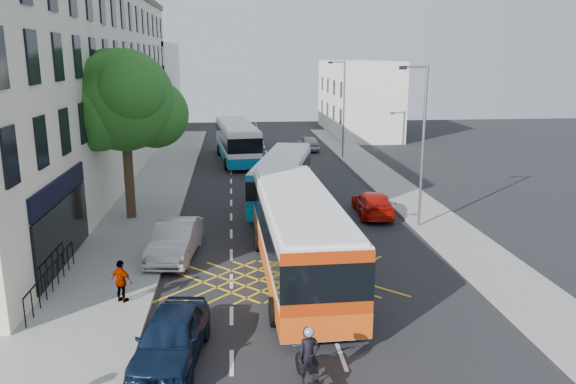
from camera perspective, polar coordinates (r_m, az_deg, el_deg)
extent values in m
plane|color=black|center=(17.14, 5.47, -16.34)|extent=(120.00, 120.00, 0.00)
cube|color=gray|center=(31.22, -15.58, -2.60)|extent=(5.00, 70.00, 0.15)
cube|color=gray|center=(32.48, 13.44, -1.83)|extent=(3.00, 70.00, 0.15)
cube|color=beige|center=(40.60, -21.69, 9.84)|extent=(8.00, 45.00, 13.00)
cube|color=black|center=(24.14, -22.21, 0.32)|extent=(0.12, 7.00, 0.90)
cube|color=black|center=(24.59, -21.84, -3.77)|extent=(0.12, 7.00, 2.60)
cube|color=silver|center=(70.49, -14.88, 10.36)|extent=(8.00, 20.00, 10.00)
cube|color=silver|center=(64.25, 7.04, 9.53)|extent=(6.00, 18.00, 8.00)
cylinder|color=#382619|center=(30.68, -15.85, 1.49)|extent=(0.50, 0.50, 4.40)
sphere|color=#1E611B|center=(30.12, -16.35, 8.94)|extent=(5.20, 5.20, 5.20)
sphere|color=#1E611B|center=(30.76, -13.40, 7.71)|extent=(3.60, 3.60, 3.60)
sphere|color=#1E611B|center=(29.83, -18.76, 7.57)|extent=(3.80, 3.80, 3.80)
sphere|color=#1E611B|center=(28.70, -15.70, 9.98)|extent=(3.40, 3.40, 3.40)
sphere|color=#1E611B|center=(31.30, -17.57, 10.86)|extent=(3.20, 3.20, 3.20)
cylinder|color=slate|center=(28.47, 13.55, 4.40)|extent=(0.14, 0.14, 8.00)
cylinder|color=slate|center=(27.94, 12.81, 12.32)|extent=(1.20, 0.10, 0.10)
cube|color=black|center=(27.76, 11.60, 12.27)|extent=(0.35, 0.15, 0.18)
cylinder|color=slate|center=(47.67, 5.68, 8.32)|extent=(0.14, 0.14, 8.00)
cylinder|color=slate|center=(47.35, 5.06, 13.03)|extent=(1.20, 0.10, 0.10)
cube|color=black|center=(47.24, 4.33, 12.98)|extent=(0.35, 0.15, 0.18)
cube|color=silver|center=(21.93, 1.06, -4.24)|extent=(2.98, 11.95, 2.86)
cube|color=silver|center=(21.52, 1.08, -0.47)|extent=(2.76, 11.71, 0.13)
cube|color=black|center=(21.81, 1.07, -3.22)|extent=(3.04, 12.01, 1.19)
cube|color=#D94C12|center=(22.26, 1.05, -6.69)|extent=(3.03, 12.00, 0.81)
cube|color=#B22F09|center=(16.47, 4.00, -10.44)|extent=(2.74, 0.16, 2.70)
cube|color=#FF0C0C|center=(16.62, 0.14, -13.05)|extent=(0.25, 0.07, 0.25)
cube|color=#FF0C0C|center=(17.01, 7.70, -12.53)|extent=(0.25, 0.07, 0.25)
cylinder|color=black|center=(25.27, -3.03, -4.96)|extent=(0.33, 0.98, 0.97)
cylinder|color=black|center=(25.59, 3.03, -4.72)|extent=(0.33, 0.98, 0.97)
cylinder|color=black|center=(18.58, -1.41, -12.07)|extent=(0.33, 0.98, 0.97)
cylinder|color=black|center=(19.00, 6.90, -11.56)|extent=(0.33, 0.98, 0.97)
cube|color=silver|center=(33.12, -0.54, 1.46)|extent=(4.55, 10.40, 2.44)
cube|color=silver|center=(32.87, -0.54, 3.63)|extent=(4.33, 10.16, 0.11)
cube|color=black|center=(33.04, -0.54, 2.05)|extent=(4.62, 10.48, 1.01)
cube|color=#0E8CAF|center=(33.31, -0.53, 0.03)|extent=(4.61, 10.46, 0.69)
cube|color=#0B7693|center=(28.26, -1.96, -0.64)|extent=(2.31, 0.63, 2.31)
cube|color=#FF0C0C|center=(28.57, -3.74, -1.84)|extent=(0.26, 0.12, 0.25)
cube|color=#FF0C0C|center=(28.29, -0.14, -1.97)|extent=(0.26, 0.12, 0.25)
cylinder|color=black|center=(36.20, -1.73, 0.69)|extent=(0.44, 0.87, 0.83)
cylinder|color=black|center=(35.91, 1.90, 0.58)|extent=(0.44, 0.87, 0.83)
cylinder|color=black|center=(30.31, -3.59, -1.92)|extent=(0.44, 0.87, 0.83)
cylinder|color=black|center=(29.96, 0.75, -2.08)|extent=(0.44, 0.87, 0.83)
cube|color=silver|center=(46.91, -5.21, 5.24)|extent=(3.65, 11.41, 2.70)
cube|color=silver|center=(46.72, -5.25, 6.94)|extent=(3.42, 11.16, 0.12)
cube|color=black|center=(46.85, -5.22, 5.70)|extent=(3.71, 11.47, 1.12)
cube|color=#0D6FA1|center=(47.05, -5.19, 4.11)|extent=(3.70, 11.46, 0.76)
cube|color=white|center=(41.43, -4.36, 4.17)|extent=(2.58, 0.36, 2.55)
cube|color=#FF0C0C|center=(41.44, -5.75, 3.14)|extent=(0.25, 0.08, 0.25)
cube|color=#FF0C0C|center=(41.68, -2.95, 3.26)|extent=(0.25, 0.08, 0.25)
cylinder|color=black|center=(49.99, -7.02, 4.27)|extent=(0.37, 0.94, 0.92)
cylinder|color=black|center=(50.25, -4.12, 4.38)|extent=(0.37, 0.94, 0.92)
cylinder|color=black|center=(43.29, -6.31, 2.83)|extent=(0.37, 0.94, 0.92)
cylinder|color=black|center=(43.58, -2.97, 2.97)|extent=(0.37, 0.94, 0.92)
cylinder|color=black|center=(16.17, 1.26, -17.05)|extent=(0.22, 0.61, 0.60)
cube|color=black|center=(15.46, 2.09, -17.42)|extent=(0.41, 1.14, 0.20)
cube|color=black|center=(15.56, 1.81, -16.47)|extent=(0.33, 0.46, 0.19)
cube|color=black|center=(15.21, 2.38, -17.46)|extent=(0.32, 0.50, 0.09)
cylinder|color=slate|center=(15.95, 1.32, -16.04)|extent=(0.13, 0.41, 0.78)
cylinder|color=slate|center=(15.68, 1.48, -15.24)|extent=(0.56, 0.14, 0.04)
imported|color=black|center=(15.23, 2.16, -16.33)|extent=(0.65, 0.49, 1.61)
sphere|color=#99999E|center=(14.90, 2.18, -14.04)|extent=(0.28, 0.28, 0.28)
imported|color=black|center=(16.87, -11.78, -14.25)|extent=(2.31, 4.55, 1.48)
imported|color=#A6AAAE|center=(24.86, -11.38, -4.80)|extent=(2.23, 4.97, 1.58)
imported|color=#BE1108|center=(31.15, 8.62, -1.16)|extent=(2.12, 4.65, 1.32)
imported|color=#383B3F|center=(54.12, -3.92, 5.24)|extent=(2.31, 4.60, 1.25)
imported|color=#AFB2B7|center=(52.15, 2.10, 5.00)|extent=(1.76, 4.04, 1.36)
imported|color=gray|center=(20.62, -16.57, -8.68)|extent=(0.96, 0.77, 1.52)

